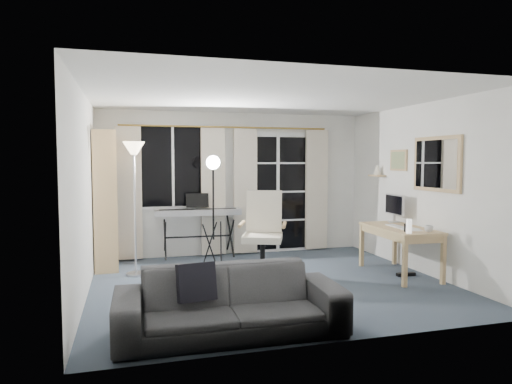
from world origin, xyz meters
TOP-DOWN VIEW (x-y plane):
  - floor at (0.00, 0.00)m, footprint 4.50×4.00m
  - window at (-1.05, 1.97)m, footprint 1.20×0.08m
  - french_door at (0.75, 1.97)m, footprint 1.32×0.09m
  - curtains at (-0.14, 1.88)m, footprint 3.60×0.07m
  - bookshelf at (-2.13, 1.54)m, footprint 0.36×0.96m
  - torchiere_lamp at (-1.67, 0.92)m, footprint 0.38×0.38m
  - keyboard_piano at (-0.68, 1.70)m, footprint 1.39×0.71m
  - studio_light at (-0.52, 1.22)m, footprint 0.35×0.35m
  - office_chair at (0.02, 0.39)m, footprint 0.82×0.83m
  - desk at (1.88, -0.05)m, footprint 0.67×1.27m
  - monitor at (2.08, 0.40)m, footprint 0.16×0.48m
  - desk_clutter at (1.82, -0.26)m, footprint 0.41×0.76m
  - mug at (1.98, -0.55)m, footprint 0.11×0.09m
  - wall_mirror at (2.22, -0.35)m, footprint 0.04×0.94m
  - framed_print at (2.23, 0.55)m, footprint 0.03×0.42m
  - wall_shelf at (2.16, 1.05)m, footprint 0.16×0.30m
  - sofa at (-0.88, -1.55)m, footprint 2.09×0.66m

SIDE VIEW (x-z plane):
  - floor at x=0.00m, z-range -0.02..0.00m
  - sofa at x=-0.88m, z-range 0.00..0.81m
  - desk_clutter at x=1.82m, z-range 0.10..0.95m
  - desk at x=1.88m, z-range 0.25..0.92m
  - office_chair at x=0.02m, z-range 0.10..1.29m
  - mug at x=1.98m, z-range 0.67..0.78m
  - keyboard_piano at x=-0.68m, z-range 0.26..1.25m
  - monitor at x=2.08m, z-range 0.71..1.13m
  - bookshelf at x=-2.13m, z-range -0.05..1.98m
  - french_door at x=0.75m, z-range -0.03..2.08m
  - curtains at x=-0.14m, z-range 0.03..2.16m
  - studio_light at x=-0.52m, z-range 0.52..2.23m
  - wall_shelf at x=2.16m, z-range 1.32..1.50m
  - torchiere_lamp at x=-1.67m, z-range 0.57..2.42m
  - window at x=-1.05m, z-range 0.80..2.20m
  - wall_mirror at x=2.22m, z-range 1.18..1.92m
  - framed_print at x=2.23m, z-range 1.44..1.76m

